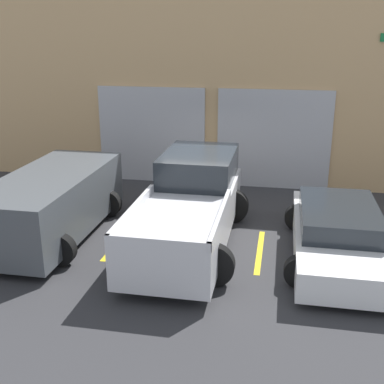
{
  "coord_description": "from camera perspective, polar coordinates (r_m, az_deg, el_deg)",
  "views": [
    {
      "loc": [
        1.93,
        -11.32,
        4.52
      ],
      "look_at": [
        0.0,
        -1.21,
        1.1
      ],
      "focal_mm": 45.0,
      "sensor_mm": 36.0,
      "label": 1
    }
  ],
  "objects": [
    {
      "name": "ground_plane",
      "position": [
        12.35,
        1.06,
        -3.1
      ],
      "size": [
        28.0,
        28.0,
        0.0
      ],
      "primitive_type": "plane",
      "color": "#2D2D30"
    },
    {
      "name": "shophouse_building",
      "position": [
        14.83,
        3.31,
        12.0
      ],
      "size": [
        17.53,
        0.68,
        5.83
      ],
      "color": "tan",
      "rests_on": "ground"
    },
    {
      "name": "pickup_truck",
      "position": [
        10.76,
        -0.19,
        -1.61
      ],
      "size": [
        2.42,
        5.24,
        1.8
      ],
      "color": "silver",
      "rests_on": "ground"
    },
    {
      "name": "sedan_white",
      "position": [
        10.51,
        16.89,
        -4.74
      ],
      "size": [
        2.18,
        4.51,
        1.12
      ],
      "color": "white",
      "rests_on": "ground"
    },
    {
      "name": "sedan_side",
      "position": [
        11.51,
        -16.27,
        -1.19
      ],
      "size": [
        2.31,
        4.53,
        1.48
      ],
      "color": "#474C51",
      "rests_on": "ground"
    },
    {
      "name": "parking_stripe_left",
      "position": [
        11.19,
        -8.57,
        -5.65
      ],
      "size": [
        0.12,
        2.2,
        0.01
      ],
      "primitive_type": "cube",
      "color": "gold",
      "rests_on": "ground"
    },
    {
      "name": "parking_stripe_centre",
      "position": [
        10.62,
        8.02,
        -6.97
      ],
      "size": [
        0.12,
        2.2,
        0.01
      ],
      "primitive_type": "cube",
      "color": "gold",
      "rests_on": "ground"
    }
  ]
}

